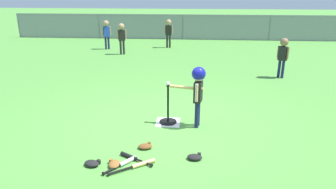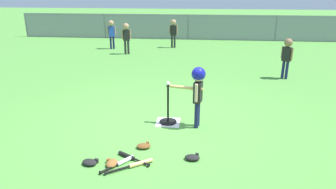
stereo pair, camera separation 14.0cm
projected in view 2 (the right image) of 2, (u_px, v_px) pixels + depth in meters
name	position (u px, v px, depth m)	size (l,w,h in m)	color
ground_plane	(164.00, 124.00, 5.68)	(60.00, 60.00, 0.00)	#51933D
home_plate	(168.00, 122.00, 5.74)	(0.44, 0.44, 0.01)	white
batting_tee	(168.00, 116.00, 5.71)	(0.32, 0.32, 0.72)	black
baseball_on_tee	(168.00, 83.00, 5.49)	(0.07, 0.07, 0.07)	white
batter_child	(198.00, 85.00, 5.32)	(0.62, 0.31, 1.10)	#191E4C
fielder_near_right	(111.00, 31.00, 12.19)	(0.31, 0.22, 1.13)	#191E4C
fielder_deep_center	(287.00, 53.00, 8.23)	(0.26, 0.24, 1.09)	#191E4C
fielder_near_left	(173.00, 30.00, 12.44)	(0.34, 0.22, 1.14)	#262626
fielder_deep_right	(126.00, 34.00, 11.23)	(0.32, 0.22, 1.13)	#262626
spare_bat_silver	(122.00, 162.00, 4.39)	(0.40, 0.48, 0.06)	silver
spare_bat_wood	(136.00, 164.00, 4.34)	(0.61, 0.45, 0.06)	#DBB266
spare_bat_black	(130.00, 157.00, 4.53)	(0.53, 0.35, 0.06)	black
glove_by_plate	(144.00, 146.00, 4.83)	(0.25, 0.21, 0.07)	brown
glove_near_bats	(192.00, 157.00, 4.51)	(0.22, 0.17, 0.07)	black
glove_tossed_aside	(90.00, 162.00, 4.38)	(0.26, 0.22, 0.07)	black
glove_outfield_drop	(112.00, 163.00, 4.36)	(0.17, 0.22, 0.07)	brown
outfield_fence	(188.00, 26.00, 14.42)	(16.06, 0.06, 1.15)	slate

